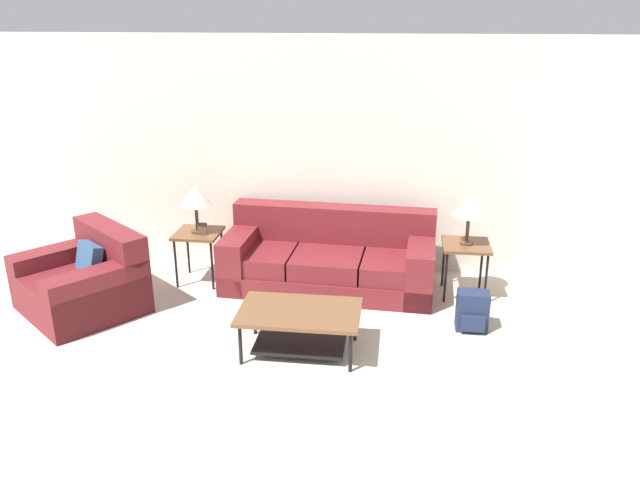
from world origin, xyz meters
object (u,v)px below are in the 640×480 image
at_px(armchair, 85,282).
at_px(backpack, 472,311).
at_px(side_table_left, 198,238).
at_px(couch, 329,260).
at_px(table_lamp_right, 470,206).
at_px(table_lamp_left, 195,196).
at_px(coffee_table, 300,321).
at_px(side_table_right, 466,250).

bearing_deg(armchair, backpack, 0.66).
xyz_separation_m(side_table_left, backpack, (2.87, -0.76, -0.33)).
xyz_separation_m(couch, table_lamp_right, (1.42, -0.06, 0.68)).
bearing_deg(backpack, side_table_left, 165.11).
relative_size(couch, backpack, 5.99).
bearing_deg(couch, backpack, -29.63).
bearing_deg(table_lamp_right, armchair, -167.94).
xyz_separation_m(table_lamp_left, table_lamp_right, (2.85, 0.00, 0.00)).
distance_m(coffee_table, backpack, 1.66).
relative_size(couch, armchair, 1.54).
distance_m(couch, table_lamp_left, 1.58).
distance_m(couch, coffee_table, 1.43).
distance_m(couch, table_lamp_right, 1.58).
bearing_deg(side_table_right, coffee_table, -137.82).
bearing_deg(armchair, couch, 20.13).
height_order(couch, side_table_left, couch).
xyz_separation_m(couch, side_table_right, (1.42, -0.06, 0.22)).
height_order(couch, coffee_table, couch).
distance_m(side_table_right, backpack, 0.83).
height_order(couch, table_lamp_right, table_lamp_right).
height_order(side_table_right, table_lamp_right, table_lamp_right).
relative_size(side_table_right, backpack, 1.52).
bearing_deg(side_table_right, armchair, -167.94).
relative_size(coffee_table, table_lamp_right, 2.01).
relative_size(couch, table_lamp_left, 4.35).
bearing_deg(side_table_left, coffee_table, -45.89).
relative_size(couch, side_table_left, 3.94).
xyz_separation_m(coffee_table, table_lamp_left, (-1.33, 1.37, 0.68)).
xyz_separation_m(side_table_left, table_lamp_right, (2.85, -0.00, 0.47)).
distance_m(armchair, table_lamp_left, 1.41).
distance_m(coffee_table, side_table_right, 2.06).
distance_m(armchair, backpack, 3.79).
bearing_deg(table_lamp_left, side_table_right, 0.00).
bearing_deg(couch, armchair, -159.87).
height_order(side_table_left, backpack, side_table_left).
xyz_separation_m(table_lamp_right, backpack, (0.02, -0.76, -0.79)).
bearing_deg(armchair, side_table_right, 12.06).
relative_size(coffee_table, side_table_left, 1.82).
height_order(armchair, backpack, armchair).
bearing_deg(side_table_right, table_lamp_right, -90.00).
distance_m(armchair, side_table_left, 1.25).
relative_size(armchair, side_table_left, 2.56).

